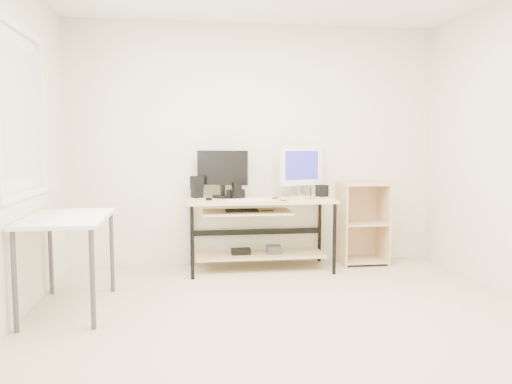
{
  "coord_description": "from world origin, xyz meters",
  "views": [
    {
      "loc": [
        -0.75,
        -3.42,
        1.3
      ],
      "look_at": [
        -0.1,
        1.3,
        0.85
      ],
      "focal_mm": 35.0,
      "sensor_mm": 36.0,
      "label": 1
    }
  ],
  "objects_px": {
    "desk": "(258,219)",
    "shelf_unit": "(361,222)",
    "audio_controller": "(237,191)",
    "black_monitor": "(223,171)",
    "white_imac": "(301,167)",
    "side_table": "(68,226)"
  },
  "relations": [
    {
      "from": "desk",
      "to": "shelf_unit",
      "type": "relative_size",
      "value": 1.67
    },
    {
      "from": "shelf_unit",
      "to": "audio_controller",
      "type": "distance_m",
      "value": 1.47
    },
    {
      "from": "black_monitor",
      "to": "audio_controller",
      "type": "distance_m",
      "value": 0.31
    },
    {
      "from": "shelf_unit",
      "to": "black_monitor",
      "type": "relative_size",
      "value": 1.7
    },
    {
      "from": "shelf_unit",
      "to": "white_imac",
      "type": "bearing_deg",
      "value": 178.49
    },
    {
      "from": "audio_controller",
      "to": "side_table",
      "type": "bearing_deg",
      "value": -165.47
    },
    {
      "from": "shelf_unit",
      "to": "audio_controller",
      "type": "xyz_separation_m",
      "value": [
        -1.4,
        -0.22,
        0.39
      ]
    },
    {
      "from": "side_table",
      "to": "audio_controller",
      "type": "distance_m",
      "value": 1.75
    },
    {
      "from": "shelf_unit",
      "to": "black_monitor",
      "type": "bearing_deg",
      "value": -179.54
    },
    {
      "from": "desk",
      "to": "audio_controller",
      "type": "xyz_separation_m",
      "value": [
        -0.23,
        -0.06,
        0.3
      ]
    },
    {
      "from": "white_imac",
      "to": "audio_controller",
      "type": "xyz_separation_m",
      "value": [
        -0.72,
        -0.24,
        -0.23
      ]
    },
    {
      "from": "side_table",
      "to": "white_imac",
      "type": "distance_m",
      "value": 2.51
    },
    {
      "from": "desk",
      "to": "side_table",
      "type": "relative_size",
      "value": 1.5
    },
    {
      "from": "shelf_unit",
      "to": "desk",
      "type": "bearing_deg",
      "value": -172.23
    },
    {
      "from": "shelf_unit",
      "to": "black_monitor",
      "type": "height_order",
      "value": "black_monitor"
    },
    {
      "from": "desk",
      "to": "audio_controller",
      "type": "distance_m",
      "value": 0.38
    },
    {
      "from": "black_monitor",
      "to": "audio_controller",
      "type": "bearing_deg",
      "value": -38.87
    },
    {
      "from": "desk",
      "to": "white_imac",
      "type": "relative_size",
      "value": 2.72
    },
    {
      "from": "side_table",
      "to": "shelf_unit",
      "type": "xyz_separation_m",
      "value": [
        2.83,
        1.22,
        -0.22
      ]
    },
    {
      "from": "desk",
      "to": "side_table",
      "type": "height_order",
      "value": "same"
    },
    {
      "from": "side_table",
      "to": "white_imac",
      "type": "height_order",
      "value": "white_imac"
    },
    {
      "from": "shelf_unit",
      "to": "side_table",
      "type": "bearing_deg",
      "value": -156.67
    }
  ]
}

